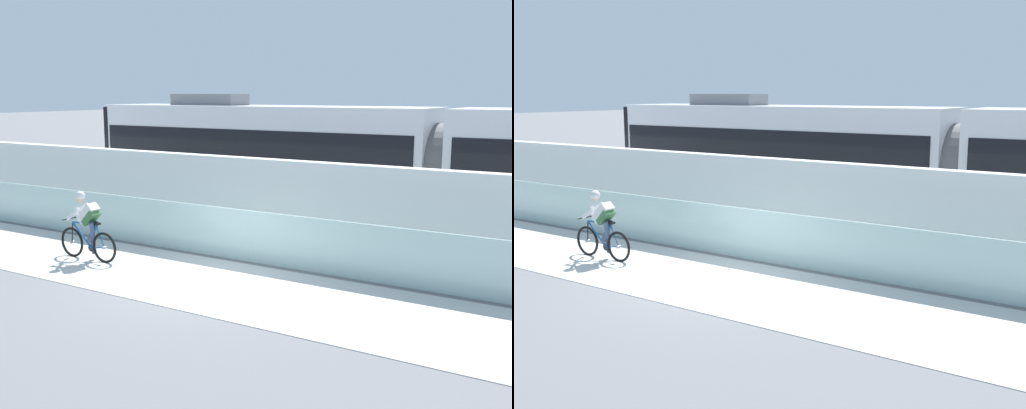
# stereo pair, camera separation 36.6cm
# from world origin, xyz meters

# --- Properties ---
(ground_plane) EXTENTS (200.00, 200.00, 0.00)m
(ground_plane) POSITION_xyz_m (0.00, 0.00, 0.00)
(ground_plane) COLOR slate
(bike_path_deck) EXTENTS (32.00, 3.20, 0.01)m
(bike_path_deck) POSITION_xyz_m (0.00, 0.00, 0.01)
(bike_path_deck) COLOR beige
(bike_path_deck) RESTS_ON ground
(glass_parapet) EXTENTS (32.00, 0.05, 1.20)m
(glass_parapet) POSITION_xyz_m (0.00, 1.85, 0.60)
(glass_parapet) COLOR silver
(glass_parapet) RESTS_ON ground
(concrete_barrier_wall) EXTENTS (32.00, 0.36, 2.19)m
(concrete_barrier_wall) POSITION_xyz_m (0.00, 3.65, 1.09)
(concrete_barrier_wall) COLOR white
(concrete_barrier_wall) RESTS_ON ground
(tram_rail_near) EXTENTS (32.00, 0.08, 0.01)m
(tram_rail_near) POSITION_xyz_m (0.00, 6.13, 0.00)
(tram_rail_near) COLOR #595654
(tram_rail_near) RESTS_ON ground
(tram_rail_far) EXTENTS (32.00, 0.08, 0.01)m
(tram_rail_far) POSITION_xyz_m (0.00, 7.57, 0.00)
(tram_rail_far) COLOR #595654
(tram_rail_far) RESTS_ON ground
(tram) EXTENTS (22.56, 2.54, 3.81)m
(tram) POSITION_xyz_m (3.20, 6.85, 1.89)
(tram) COLOR silver
(tram) RESTS_ON ground
(cyclist_on_bike) EXTENTS (1.77, 0.58, 1.61)m
(cyclist_on_bike) POSITION_xyz_m (-3.10, 0.00, 0.78)
(cyclist_on_bike) COLOR black
(cyclist_on_bike) RESTS_ON ground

